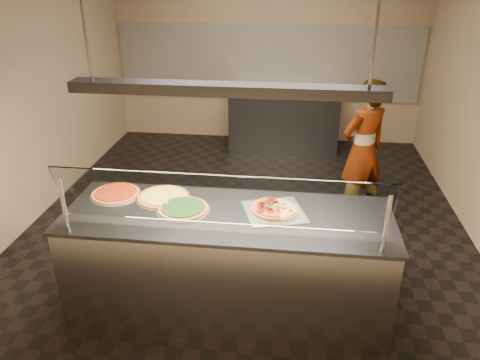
# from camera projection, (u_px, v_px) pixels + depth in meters

# --- Properties ---
(ground) EXTENTS (5.00, 6.00, 0.02)m
(ground) POSITION_uv_depth(u_px,v_px,m) (247.00, 224.00, 5.48)
(ground) COLOR black
(ground) RESTS_ON ground
(wall_back) EXTENTS (5.00, 0.02, 3.00)m
(wall_back) POSITION_uv_depth(u_px,v_px,m) (268.00, 50.00, 7.55)
(wall_back) COLOR #947F5F
(wall_back) RESTS_ON ground
(wall_front) EXTENTS (5.00, 0.02, 3.00)m
(wall_front) POSITION_uv_depth(u_px,v_px,m) (177.00, 270.00, 2.13)
(wall_front) COLOR #947F5F
(wall_front) RESTS_ON ground
(wall_left) EXTENTS (0.02, 6.00, 3.00)m
(wall_left) POSITION_uv_depth(u_px,v_px,m) (20.00, 91.00, 5.12)
(wall_left) COLOR #947F5F
(wall_left) RESTS_ON ground
(tile_band) EXTENTS (4.90, 0.02, 1.20)m
(tile_band) POSITION_uv_depth(u_px,v_px,m) (267.00, 62.00, 7.61)
(tile_band) COLOR silver
(tile_band) RESTS_ON wall_back
(serving_counter) EXTENTS (2.67, 0.94, 0.93)m
(serving_counter) POSITION_uv_depth(u_px,v_px,m) (228.00, 261.00, 3.98)
(serving_counter) COLOR #B7B7BC
(serving_counter) RESTS_ON ground
(sneeze_guard) EXTENTS (2.43, 0.18, 0.54)m
(sneeze_guard) POSITION_uv_depth(u_px,v_px,m) (220.00, 201.00, 3.35)
(sneeze_guard) COLOR #B7B7BC
(sneeze_guard) RESTS_ON serving_counter
(perforated_tray) EXTENTS (0.58, 0.58, 0.01)m
(perforated_tray) POSITION_uv_depth(u_px,v_px,m) (274.00, 211.00, 3.81)
(perforated_tray) COLOR silver
(perforated_tray) RESTS_ON serving_counter
(half_pizza_pepperoni) EXTENTS (0.30, 0.42, 0.05)m
(half_pizza_pepperoni) POSITION_uv_depth(u_px,v_px,m) (263.00, 207.00, 3.81)
(half_pizza_pepperoni) COLOR brown
(half_pizza_pepperoni) RESTS_ON perforated_tray
(half_pizza_sausage) EXTENTS (0.30, 0.42, 0.04)m
(half_pizza_sausage) POSITION_uv_depth(u_px,v_px,m) (285.00, 209.00, 3.79)
(half_pizza_sausage) COLOR brown
(half_pizza_sausage) RESTS_ON perforated_tray
(pizza_spinach) EXTENTS (0.44, 0.44, 0.03)m
(pizza_spinach) POSITION_uv_depth(u_px,v_px,m) (183.00, 208.00, 3.83)
(pizza_spinach) COLOR silver
(pizza_spinach) RESTS_ON serving_counter
(pizza_cheese) EXTENTS (0.47, 0.47, 0.03)m
(pizza_cheese) POSITION_uv_depth(u_px,v_px,m) (163.00, 196.00, 4.03)
(pizza_cheese) COLOR silver
(pizza_cheese) RESTS_ON serving_counter
(pizza_tomato) EXTENTS (0.44, 0.44, 0.03)m
(pizza_tomato) POSITION_uv_depth(u_px,v_px,m) (116.00, 193.00, 4.09)
(pizza_tomato) COLOR silver
(pizza_tomato) RESTS_ON serving_counter
(pizza_spatula) EXTENTS (0.28, 0.17, 0.02)m
(pizza_spatula) POSITION_uv_depth(u_px,v_px,m) (171.00, 202.00, 3.91)
(pizza_spatula) COLOR #B7B7BC
(pizza_spatula) RESTS_ON pizza_spinach
(prep_table) EXTENTS (1.75, 0.74, 0.93)m
(prep_table) POSITION_uv_depth(u_px,v_px,m) (284.00, 120.00, 7.54)
(prep_table) COLOR #39393E
(prep_table) RESTS_ON ground
(worker) EXTENTS (0.72, 0.67, 1.65)m
(worker) POSITION_uv_depth(u_px,v_px,m) (363.00, 150.00, 5.35)
(worker) COLOR #2B2631
(worker) RESTS_ON ground
(heat_lamp_housing) EXTENTS (2.30, 0.18, 0.08)m
(heat_lamp_housing) POSITION_uv_depth(u_px,v_px,m) (226.00, 89.00, 3.35)
(heat_lamp_housing) COLOR #39393E
(heat_lamp_housing) RESTS_ON ceiling
(lamp_rod_left) EXTENTS (0.02, 0.02, 1.01)m
(lamp_rod_left) POSITION_uv_depth(u_px,v_px,m) (82.00, 7.00, 3.23)
(lamp_rod_left) COLOR #B7B7BC
(lamp_rod_left) RESTS_ON ceiling
(lamp_rod_right) EXTENTS (0.02, 0.02, 1.01)m
(lamp_rod_right) POSITION_uv_depth(u_px,v_px,m) (378.00, 10.00, 3.01)
(lamp_rod_right) COLOR #B7B7BC
(lamp_rod_right) RESTS_ON ceiling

